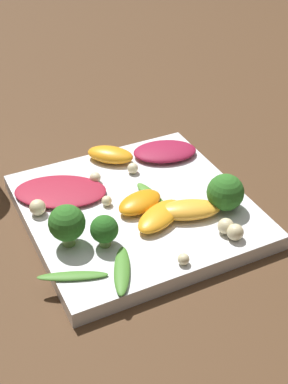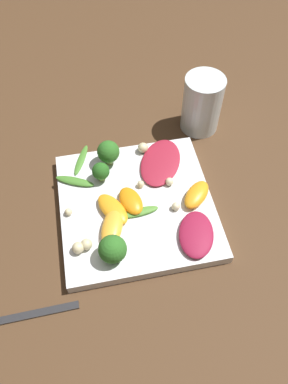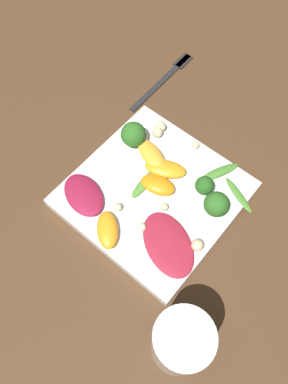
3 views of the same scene
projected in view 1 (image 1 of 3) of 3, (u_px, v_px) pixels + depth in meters
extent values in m
plane|color=#4C331E|center=(137.00, 217.00, 0.63)|extent=(2.40, 2.40, 0.00)
cube|color=white|center=(136.00, 210.00, 0.63)|extent=(0.25, 0.25, 0.02)
ellipsoid|color=maroon|center=(165.00, 151.00, 0.70)|extent=(0.08, 0.10, 0.01)
ellipsoid|color=maroon|center=(60.00, 191.00, 0.63)|extent=(0.11, 0.13, 0.01)
ellipsoid|color=#FCAD33|center=(188.00, 210.00, 0.60)|extent=(0.05, 0.08, 0.02)
ellipsoid|color=orange|center=(160.00, 216.00, 0.59)|extent=(0.06, 0.08, 0.02)
ellipsoid|color=orange|center=(110.00, 155.00, 0.69)|extent=(0.06, 0.07, 0.02)
ellipsoid|color=orange|center=(140.00, 202.00, 0.61)|extent=(0.05, 0.06, 0.02)
cylinder|color=#84AD5B|center=(224.00, 204.00, 0.61)|extent=(0.01, 0.01, 0.01)
sphere|color=#2D6B23|center=(225.00, 192.00, 0.60)|extent=(0.04, 0.04, 0.04)
cylinder|color=#7A9E51|center=(105.00, 240.00, 0.56)|extent=(0.01, 0.01, 0.01)
sphere|color=#26601E|center=(104.00, 229.00, 0.55)|extent=(0.03, 0.03, 0.03)
cylinder|color=#7A9E51|center=(68.00, 237.00, 0.56)|extent=(0.01, 0.01, 0.02)
sphere|color=#2D6B23|center=(67.00, 223.00, 0.55)|extent=(0.04, 0.04, 0.04)
ellipsoid|color=#47842D|center=(122.00, 270.00, 0.53)|extent=(0.07, 0.04, 0.01)
ellipsoid|color=#47842D|center=(73.00, 276.00, 0.52)|extent=(0.04, 0.07, 0.00)
ellipsoid|color=#518E33|center=(151.00, 196.00, 0.63)|extent=(0.07, 0.02, 0.01)
sphere|color=beige|center=(180.00, 260.00, 0.54)|extent=(0.01, 0.01, 0.01)
sphere|color=beige|center=(107.00, 201.00, 0.62)|extent=(0.01, 0.01, 0.01)
sphere|color=beige|center=(95.00, 178.00, 0.65)|extent=(0.01, 0.01, 0.01)
sphere|color=beige|center=(38.00, 207.00, 0.60)|extent=(0.02, 0.02, 0.02)
sphere|color=beige|center=(133.00, 168.00, 0.67)|extent=(0.01, 0.01, 0.01)
sphere|color=beige|center=(235.00, 232.00, 0.57)|extent=(0.02, 0.02, 0.02)
sphere|color=beige|center=(226.00, 226.00, 0.57)|extent=(0.02, 0.02, 0.02)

